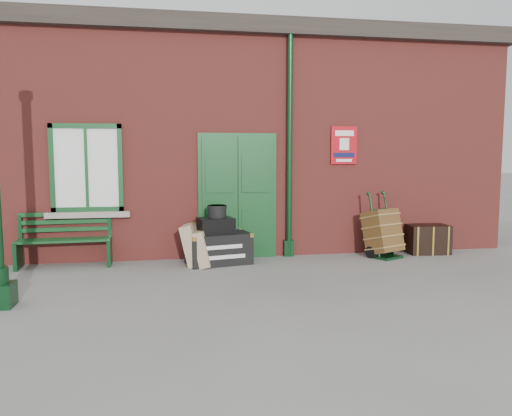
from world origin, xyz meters
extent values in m
plane|color=gray|center=(0.00, 0.00, 0.00)|extent=(80.00, 80.00, 0.00)
cube|color=maroon|center=(0.00, 3.50, 2.00)|extent=(10.00, 4.00, 4.00)
cube|color=#38302B|center=(0.00, 3.50, 4.15)|extent=(10.30, 4.30, 0.30)
cube|color=#103D1A|center=(-0.30, 1.46, 1.10)|extent=(1.42, 0.12, 2.32)
cube|color=white|center=(-2.90, 1.45, 1.65)|extent=(1.20, 0.08, 1.50)
cylinder|color=black|center=(0.65, 1.42, 2.00)|extent=(0.10, 0.10, 4.00)
cube|color=#B30C16|center=(1.70, 1.47, 2.05)|extent=(0.50, 0.03, 0.70)
cube|color=#103D1A|center=(-3.26, 1.21, 0.45)|extent=(1.53, 0.47, 0.04)
cube|color=#103D1A|center=(-3.27, 1.43, 0.74)|extent=(1.51, 0.10, 0.40)
cube|color=black|center=(-3.99, 1.18, 0.23)|extent=(0.08, 0.46, 0.45)
cube|color=black|center=(-2.54, 1.24, 0.23)|extent=(0.08, 0.46, 0.45)
cube|color=black|center=(-0.69, 1.01, 0.27)|extent=(1.17, 0.80, 0.53)
cube|color=black|center=(-0.74, 1.01, 0.67)|extent=(0.66, 0.54, 0.27)
cylinder|color=black|center=(-0.71, 1.04, 0.91)|extent=(0.38, 0.38, 0.21)
cube|color=tan|center=(-1.15, 0.92, 0.36)|extent=(0.46, 0.56, 0.72)
cube|color=tan|center=(-0.97, 0.82, 0.31)|extent=(0.40, 0.50, 0.62)
cube|color=black|center=(2.39, 0.94, 0.02)|extent=(0.55, 0.49, 0.05)
cylinder|color=black|center=(2.14, 1.00, 0.59)|extent=(0.17, 0.31, 1.16)
cylinder|color=black|center=(2.50, 1.17, 0.59)|extent=(0.17, 0.31, 1.16)
cylinder|color=black|center=(2.07, 0.99, 0.11)|extent=(0.13, 0.22, 0.22)
cylinder|color=black|center=(2.55, 1.21, 0.11)|extent=(0.13, 0.22, 0.22)
cube|color=brown|center=(2.33, 1.07, 0.48)|extent=(0.77, 0.79, 0.86)
cube|color=black|center=(3.33, 1.25, 0.27)|extent=(0.80, 0.56, 0.55)
camera|label=1|loc=(-1.51, -7.44, 1.86)|focal=35.00mm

